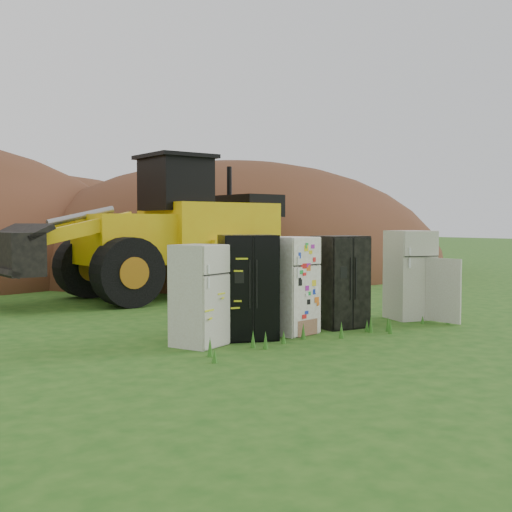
{
  "coord_description": "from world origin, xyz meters",
  "views": [
    {
      "loc": [
        -7.34,
        -8.41,
        1.87
      ],
      "look_at": [
        0.06,
        2.0,
        1.2
      ],
      "focal_mm": 45.0,
      "sensor_mm": 36.0,
      "label": 1
    }
  ],
  "objects_px": {
    "fridge_sticker": "(291,285)",
    "fridge_dark_mid": "(340,282)",
    "fridge_black_side": "(248,287)",
    "fridge_leftmost": "(199,295)",
    "fridge_open_door": "(410,275)",
    "wheel_loader": "(144,226)"
  },
  "relations": [
    {
      "from": "fridge_sticker",
      "to": "fridge_dark_mid",
      "type": "xyz_separation_m",
      "value": [
        1.13,
        0.01,
        0.0
      ]
    },
    {
      "from": "wheel_loader",
      "to": "fridge_open_door",
      "type": "bearing_deg",
      "value": -66.66
    },
    {
      "from": "wheel_loader",
      "to": "fridge_dark_mid",
      "type": "bearing_deg",
      "value": -82.23
    },
    {
      "from": "fridge_sticker",
      "to": "fridge_black_side",
      "type": "bearing_deg",
      "value": 167.8
    },
    {
      "from": "fridge_black_side",
      "to": "fridge_open_door",
      "type": "distance_m",
      "value": 3.79
    },
    {
      "from": "fridge_dark_mid",
      "to": "fridge_open_door",
      "type": "relative_size",
      "value": 0.95
    },
    {
      "from": "wheel_loader",
      "to": "fridge_leftmost",
      "type": "bearing_deg",
      "value": -109.85
    },
    {
      "from": "fridge_sticker",
      "to": "fridge_open_door",
      "type": "relative_size",
      "value": 0.95
    },
    {
      "from": "fridge_black_side",
      "to": "wheel_loader",
      "type": "relative_size",
      "value": 0.23
    },
    {
      "from": "fridge_black_side",
      "to": "fridge_sticker",
      "type": "xyz_separation_m",
      "value": [
        0.87,
        -0.02,
        -0.02
      ]
    },
    {
      "from": "fridge_black_side",
      "to": "fridge_sticker",
      "type": "distance_m",
      "value": 0.87
    },
    {
      "from": "fridge_leftmost",
      "to": "fridge_black_side",
      "type": "xyz_separation_m",
      "value": [
        0.94,
        0.05,
        0.07
      ]
    },
    {
      "from": "fridge_open_door",
      "to": "fridge_black_side",
      "type": "bearing_deg",
      "value": -165.6
    },
    {
      "from": "fridge_leftmost",
      "to": "fridge_open_door",
      "type": "distance_m",
      "value": 4.74
    },
    {
      "from": "fridge_black_side",
      "to": "fridge_dark_mid",
      "type": "xyz_separation_m",
      "value": [
        1.99,
        -0.01,
        -0.02
      ]
    },
    {
      "from": "fridge_sticker",
      "to": "fridge_dark_mid",
      "type": "height_order",
      "value": "fridge_dark_mid"
    },
    {
      "from": "fridge_leftmost",
      "to": "fridge_sticker",
      "type": "distance_m",
      "value": 1.81
    },
    {
      "from": "fridge_leftmost",
      "to": "wheel_loader",
      "type": "bearing_deg",
      "value": 49.28
    },
    {
      "from": "fridge_leftmost",
      "to": "wheel_loader",
      "type": "distance_m",
      "value": 6.34
    },
    {
      "from": "fridge_open_door",
      "to": "wheel_loader",
      "type": "relative_size",
      "value": 0.23
    },
    {
      "from": "fridge_black_side",
      "to": "fridge_sticker",
      "type": "bearing_deg",
      "value": 21.05
    },
    {
      "from": "fridge_black_side",
      "to": "fridge_leftmost",
      "type": "bearing_deg",
      "value": -154.65
    }
  ]
}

